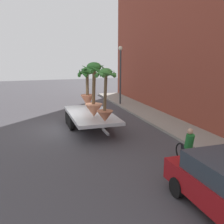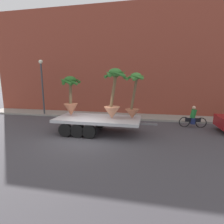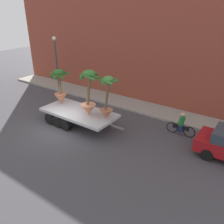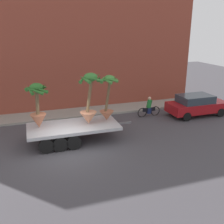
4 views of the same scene
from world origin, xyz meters
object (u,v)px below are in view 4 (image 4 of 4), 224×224
(flatbed_trailer, at_px, (69,129))
(parked_car, at_px, (196,105))
(cyclist, at_px, (149,108))
(potted_palm_rear, at_px, (90,101))
(potted_palm_front, at_px, (108,100))
(potted_palm_middle, at_px, (38,107))

(flatbed_trailer, distance_m, parked_car, 10.02)
(cyclist, relative_size, parked_car, 0.41)
(flatbed_trailer, height_order, potted_palm_rear, potted_palm_rear)
(potted_palm_front, bearing_deg, potted_palm_middle, -179.85)
(potted_palm_rear, height_order, potted_palm_front, potted_palm_rear)
(potted_palm_middle, distance_m, cyclist, 8.51)
(potted_palm_middle, height_order, cyclist, potted_palm_middle)
(flatbed_trailer, bearing_deg, potted_palm_rear, -1.74)
(potted_palm_front, xyz_separation_m, parked_car, (7.45, 1.44, -1.42))
(potted_palm_middle, bearing_deg, parked_car, 7.17)
(potted_palm_rear, bearing_deg, parked_car, 11.32)
(potted_palm_rear, bearing_deg, cyclist, 27.14)
(potted_palm_rear, relative_size, potted_palm_front, 1.09)
(flatbed_trailer, bearing_deg, potted_palm_front, 6.02)
(cyclist, bearing_deg, potted_palm_front, -149.32)
(potted_palm_front, relative_size, parked_car, 0.61)
(potted_palm_front, height_order, cyclist, potted_palm_front)
(potted_palm_rear, distance_m, cyclist, 6.04)
(parked_car, bearing_deg, flatbed_trailer, -170.27)
(potted_palm_rear, xyz_separation_m, potted_palm_front, (1.19, 0.29, -0.10))
(cyclist, bearing_deg, potted_palm_rear, -152.86)
(potted_palm_rear, xyz_separation_m, potted_palm_middle, (-2.87, 0.28, -0.12))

